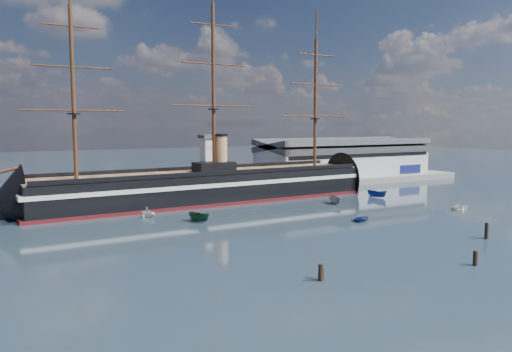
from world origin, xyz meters
TOP-DOWN VIEW (x-y plane):
  - ground at (0.00, 40.00)m, footprint 600.00×600.00m
  - quay at (10.00, 76.00)m, footprint 180.00×18.00m
  - warehouse at (58.00, 80.00)m, footprint 63.00×21.00m
  - quay_tower at (3.00, 73.00)m, footprint 5.00×5.00m
  - warship at (-5.22, 60.00)m, footprint 113.15×19.30m
  - motorboat_a at (-15.71, 36.76)m, footprint 6.70×4.70m
  - motorboat_b at (14.13, 21.11)m, footprint 2.27×3.25m
  - motorboat_c at (23.20, 41.23)m, footprint 6.76×3.76m
  - motorboat_d at (-23.30, 47.16)m, footprint 7.07×5.51m
  - motorboat_e at (43.90, 20.07)m, footprint 1.39×3.26m
  - motorboat_f at (39.82, 43.98)m, footprint 6.94×4.89m
  - piling_near_left at (-17.48, -6.69)m, footprint 0.64×0.64m
  - piling_near_mid at (5.77, -11.99)m, footprint 0.64×0.64m
  - piling_near_right at (21.97, -2.16)m, footprint 0.64×0.64m

SIDE VIEW (x-z plane):
  - ground at x=0.00m, z-range 0.00..0.00m
  - quay at x=10.00m, z-range -1.00..1.00m
  - motorboat_a at x=-15.71m, z-range -1.26..1.26m
  - motorboat_b at x=14.13m, z-range -0.70..0.70m
  - motorboat_c at x=23.20m, z-range -1.28..1.28m
  - motorboat_d at x=-23.30m, z-range -1.19..1.19m
  - motorboat_e at x=43.90m, z-range -0.75..0.75m
  - motorboat_f at x=39.82m, z-range -1.31..1.31m
  - piling_near_left at x=-17.48m, z-range -1.45..1.45m
  - piling_near_mid at x=5.77m, z-range -1.42..1.42m
  - piling_near_right at x=21.97m, z-range -1.80..1.80m
  - warship at x=-5.22m, z-range -22.93..31.01m
  - warehouse at x=58.00m, z-range 2.18..13.78m
  - quay_tower at x=3.00m, z-range 2.25..17.25m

